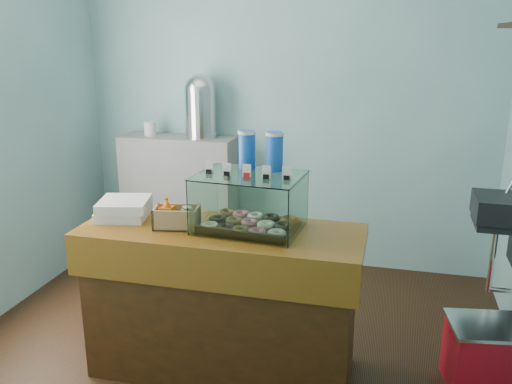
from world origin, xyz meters
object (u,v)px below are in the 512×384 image
(counter, at_px, (222,300))
(red_cooler, at_px, (488,356))
(display_case, at_px, (252,199))
(coffee_urn, at_px, (200,105))

(counter, bearing_deg, red_cooler, 7.84)
(counter, xyz_separation_m, red_cooler, (1.51, 0.21, -0.26))
(display_case, relative_size, coffee_urn, 1.13)
(coffee_urn, bearing_deg, counter, -66.69)
(display_case, distance_m, red_cooler, 1.61)
(display_case, bearing_deg, coffee_urn, 123.93)
(counter, relative_size, display_case, 2.64)
(counter, bearing_deg, display_case, 25.11)
(counter, height_order, red_cooler, counter)
(display_case, relative_size, red_cooler, 1.20)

